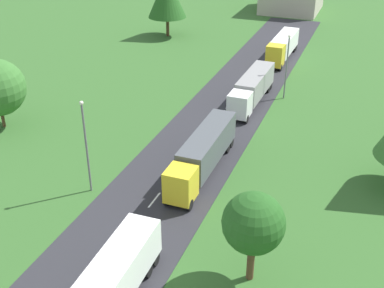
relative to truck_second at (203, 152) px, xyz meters
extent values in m
cube|color=#2B2B30|center=(-2.37, -8.52, -2.15)|extent=(10.00, 140.00, 0.06)
cube|color=white|center=(-2.37, -13.82, -2.11)|extent=(0.16, 2.40, 0.01)
cube|color=white|center=(-2.37, -6.11, -2.11)|extent=(0.16, 2.40, 0.01)
cube|color=white|center=(-2.37, 1.79, -2.11)|extent=(0.16, 2.40, 0.01)
cube|color=white|center=(-2.37, 9.78, -2.11)|extent=(0.16, 2.40, 0.01)
cube|color=white|center=(-2.37, 16.08, -2.11)|extent=(0.16, 2.40, 0.01)
cube|color=white|center=(-2.37, 22.45, -2.11)|extent=(0.16, 2.40, 0.01)
cube|color=white|center=(-2.37, 30.18, -2.11)|extent=(0.16, 2.40, 0.01)
cube|color=white|center=(-2.37, 37.95, -2.11)|extent=(0.16, 2.40, 0.01)
cube|color=white|center=(-2.37, 45.45, -2.11)|extent=(0.16, 2.40, 0.01)
cube|color=white|center=(0.21, -17.98, 0.05)|extent=(2.75, 10.52, 2.73)
cylinder|color=black|center=(1.18, -14.82, -1.62)|extent=(0.37, 1.01, 1.00)
cylinder|color=black|center=(-0.92, -14.87, -1.62)|extent=(0.37, 1.01, 1.00)
cylinder|color=black|center=(1.15, -13.57, -1.62)|extent=(0.37, 1.01, 1.00)
cylinder|color=black|center=(-0.95, -13.62, -1.62)|extent=(0.37, 1.01, 1.00)
cube|color=yellow|center=(0.00, -5.68, -0.18)|extent=(2.44, 2.52, 2.88)
cube|color=black|center=(-0.01, -6.88, 0.34)|extent=(2.10, 0.10, 1.27)
cube|color=#4C5156|center=(0.00, 1.26, 0.13)|extent=(2.51, 10.65, 2.89)
cube|color=black|center=(0.00, 1.26, -1.52)|extent=(0.91, 10.12, 0.24)
cylinder|color=black|center=(1.04, -6.31, -1.62)|extent=(0.35, 1.00, 1.00)
cylinder|color=black|center=(-1.06, -6.31, -1.62)|extent=(0.35, 1.00, 1.00)
cylinder|color=black|center=(1.05, 4.45, -1.62)|extent=(0.35, 1.00, 1.00)
cylinder|color=black|center=(-1.05, 4.45, -1.62)|extent=(0.35, 1.00, 1.00)
cylinder|color=black|center=(1.06, 5.73, -1.62)|extent=(0.35, 1.00, 1.00)
cylinder|color=black|center=(-1.04, 5.73, -1.62)|extent=(0.35, 1.00, 1.00)
cube|color=white|center=(0.00, 12.52, -0.23)|extent=(2.49, 2.64, 2.78)
cube|color=black|center=(-0.02, 11.29, 0.27)|extent=(2.10, 0.14, 1.22)
cube|color=gray|center=(0.14, 19.05, 0.06)|extent=(2.70, 9.81, 2.76)
cube|color=black|center=(0.14, 19.05, -1.52)|extent=(1.09, 9.29, 0.24)
cylinder|color=black|center=(1.04, 11.86, -1.62)|extent=(0.37, 1.01, 1.00)
cylinder|color=black|center=(-1.06, 11.90, -1.62)|extent=(0.37, 1.01, 1.00)
cylinder|color=black|center=(1.25, 21.95, -1.62)|extent=(0.37, 1.01, 1.00)
cylinder|color=black|center=(-0.85, 21.99, -1.62)|extent=(0.37, 1.01, 1.00)
cylinder|color=black|center=(1.27, 23.12, -1.62)|extent=(0.37, 1.01, 1.00)
cylinder|color=black|center=(-0.83, 23.17, -1.62)|extent=(0.37, 1.01, 1.00)
cube|color=yellow|center=(0.00, 31.31, -0.07)|extent=(2.49, 2.34, 3.10)
cube|color=black|center=(-0.02, 30.23, 0.49)|extent=(2.10, 0.14, 1.36)
cube|color=white|center=(0.13, 37.59, 0.02)|extent=(2.70, 9.62, 2.68)
cube|color=black|center=(0.13, 37.59, -1.52)|extent=(1.09, 9.11, 0.24)
cylinder|color=black|center=(1.04, 30.72, -1.62)|extent=(0.37, 1.01, 1.00)
cylinder|color=black|center=(-1.06, 30.76, -1.62)|extent=(0.37, 1.01, 1.00)
cylinder|color=black|center=(1.24, 40.44, -1.62)|extent=(0.37, 1.01, 1.00)
cylinder|color=black|center=(-0.86, 40.48, -1.62)|extent=(0.37, 1.01, 1.00)
cylinder|color=black|center=(1.27, 41.59, -1.62)|extent=(0.37, 1.01, 1.00)
cylinder|color=black|center=(-0.83, 41.63, -1.62)|extent=(0.37, 1.01, 1.00)
cylinder|color=slate|center=(-8.44, -6.67, 2.10)|extent=(0.18, 0.18, 8.56)
sphere|color=silver|center=(-8.44, -6.67, 6.50)|extent=(0.36, 0.36, 0.36)
cylinder|color=slate|center=(3.60, 20.84, 1.85)|extent=(0.18, 0.18, 8.05)
sphere|color=silver|center=(3.60, 20.84, 5.99)|extent=(0.36, 0.36, 0.36)
cylinder|color=#513823|center=(-21.85, 41.87, -0.47)|extent=(0.55, 0.55, 3.41)
cylinder|color=#513823|center=(7.99, -12.35, -0.56)|extent=(0.53, 0.53, 3.23)
sphere|color=#23561E|center=(7.99, -12.35, 2.67)|extent=(4.33, 4.33, 4.33)
cylinder|color=#513823|center=(-24.67, 1.18, -0.98)|extent=(0.37, 0.37, 2.40)
camera|label=1|loc=(13.57, -38.42, 22.91)|focal=46.06mm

